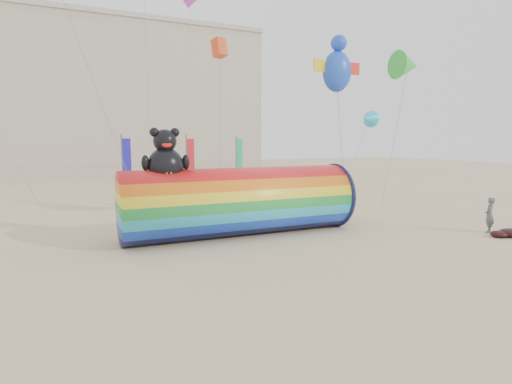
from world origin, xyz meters
name	(u,v)px	position (x,y,z in m)	size (l,w,h in m)	color
ground	(260,253)	(0.00, 0.00, 0.00)	(160.00, 160.00, 0.00)	#CCB58C
hotel_building	(30,98)	(-12.00, 45.95, 10.31)	(60.40, 15.40, 20.60)	#B7AD99
windsock_assembly	(240,200)	(0.50, 3.46, 1.79)	(11.71, 3.57, 5.40)	red
kite_handler	(489,215)	(12.39, -1.46, 0.92)	(0.67, 0.44, 1.84)	#515458
fabric_bundle	(512,233)	(12.73, -2.48, 0.17)	(2.62, 1.35, 0.41)	#320909
festival_banners	(190,168)	(1.14, 15.47, 2.64)	(10.80, 4.74, 5.20)	#59595E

